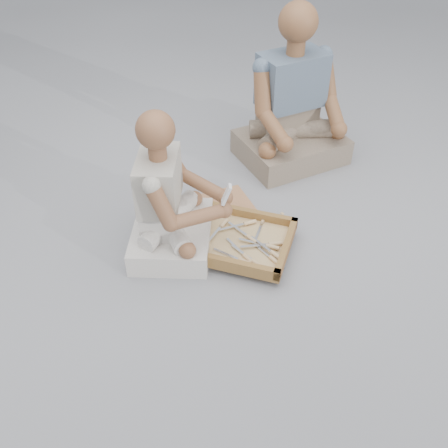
{
  "coord_description": "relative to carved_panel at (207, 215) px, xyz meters",
  "views": [
    {
      "loc": [
        -0.18,
        -1.69,
        1.83
      ],
      "look_at": [
        -0.06,
        0.13,
        0.3
      ],
      "focal_mm": 40.0,
      "sensor_mm": 36.0,
      "label": 1
    }
  ],
  "objects": [
    {
      "name": "wood_chip_3",
      "position": [
        0.44,
        0.0,
        -0.02
      ],
      "size": [
        0.02,
        0.02,
        0.0
      ],
      "primitive_type": "cube",
      "rotation": [
        0.0,
        0.0,
        2.06
      ],
      "color": "tan",
      "rests_on": "ground"
    },
    {
      "name": "wood_chip_5",
      "position": [
        0.12,
        -0.15,
        -0.02
      ],
      "size": [
        0.02,
        0.02,
        0.0
      ],
      "primitive_type": "cube",
      "rotation": [
        0.0,
        0.0,
        1.72
      ],
      "color": "tan",
      "rests_on": "ground"
    },
    {
      "name": "chisel_4",
      "position": [
        0.07,
        -0.17,
        0.06
      ],
      "size": [
        0.13,
        0.2,
        0.02
      ],
      "rotation": [
        0.0,
        0.0,
        1.0
      ],
      "color": "silver",
      "rests_on": "tool_tray"
    },
    {
      "name": "chisel_2",
      "position": [
        0.3,
        -0.14,
        0.05
      ],
      "size": [
        0.1,
        0.21,
        0.02
      ],
      "rotation": [
        0.0,
        0.0,
        1.2
      ],
      "color": "silver",
      "rests_on": "tool_tray"
    },
    {
      "name": "chisel_3",
      "position": [
        0.3,
        -0.35,
        0.06
      ],
      "size": [
        0.21,
        0.11,
        0.02
      ],
      "rotation": [
        0.0,
        0.0,
        -0.42
      ],
      "color": "silver",
      "rests_on": "tool_tray"
    },
    {
      "name": "wood_chip_6",
      "position": [
        -0.07,
        0.1,
        -0.02
      ],
      "size": [
        0.02,
        0.02,
        0.0
      ],
      "primitive_type": "cube",
      "rotation": [
        0.0,
        0.0,
        2.85
      ],
      "color": "tan",
      "rests_on": "ground"
    },
    {
      "name": "chisel_7",
      "position": [
        0.32,
        -0.34,
        0.06
      ],
      "size": [
        0.22,
        0.03,
        0.02
      ],
      "rotation": [
        0.0,
        0.0,
        0.07
      ],
      "color": "silver",
      "rests_on": "tool_tray"
    },
    {
      "name": "ground",
      "position": [
        0.13,
        -0.55,
        -0.02
      ],
      "size": [
        60.0,
        60.0,
        0.0
      ],
      "primitive_type": "plane",
      "color": "gray",
      "rests_on": "ground"
    },
    {
      "name": "chisel_0",
      "position": [
        0.32,
        -0.41,
        0.07
      ],
      "size": [
        0.14,
        0.19,
        0.02
      ],
      "rotation": [
        0.0,
        0.0,
        -0.94
      ],
      "color": "silver",
      "rests_on": "tool_tray"
    },
    {
      "name": "chisel_8",
      "position": [
        0.22,
        -0.46,
        0.05
      ],
      "size": [
        0.15,
        0.19,
        0.02
      ],
      "rotation": [
        0.0,
        0.0,
        -0.92
      ],
      "color": "silver",
      "rests_on": "tool_tray"
    },
    {
      "name": "chisel_1",
      "position": [
        0.18,
        -0.41,
        0.05
      ],
      "size": [
        0.13,
        0.2,
        0.02
      ],
      "rotation": [
        0.0,
        0.0,
        -1.04
      ],
      "color": "silver",
      "rests_on": "tool_tray"
    },
    {
      "name": "wood_chip_1",
      "position": [
        0.22,
        -0.32,
        -0.02
      ],
      "size": [
        0.02,
        0.02,
        0.0
      ],
      "primitive_type": "cube",
      "rotation": [
        0.0,
        0.0,
        0.1
      ],
      "color": "tan",
      "rests_on": "ground"
    },
    {
      "name": "companion",
      "position": [
        0.58,
        0.62,
        0.32
      ],
      "size": [
        0.79,
        0.72,
        1.0
      ],
      "rotation": [
        0.0,
        0.0,
        3.54
      ],
      "color": "gray",
      "rests_on": "ground"
    },
    {
      "name": "wood_chip_9",
      "position": [
        0.04,
        -0.36,
        -0.02
      ],
      "size": [
        0.02,
        0.02,
        0.0
      ],
      "primitive_type": "cube",
      "rotation": [
        0.0,
        0.0,
        2.8
      ],
      "color": "tan",
      "rests_on": "ground"
    },
    {
      "name": "carved_panel",
      "position": [
        0.0,
        0.0,
        0.0
      ],
      "size": [
        0.64,
        0.53,
        0.04
      ],
      "primitive_type": "cube",
      "rotation": [
        0.0,
        0.0,
        0.33
      ],
      "color": "#945D39",
      "rests_on": "ground"
    },
    {
      "name": "mobile_phone",
      "position": [
        0.09,
        -0.3,
        0.37
      ],
      "size": [
        0.05,
        0.05,
        0.11
      ],
      "rotation": [
        -0.35,
        0.0,
        -1.59
      ],
      "color": "silver",
      "rests_on": "craftsman"
    },
    {
      "name": "craftsman",
      "position": [
        -0.2,
        -0.22,
        0.25
      ],
      "size": [
        0.55,
        0.55,
        0.79
      ],
      "rotation": [
        0.0,
        0.0,
        -1.68
      ],
      "color": "silver",
      "rests_on": "ground"
    },
    {
      "name": "wood_chip_7",
      "position": [
        0.22,
        -0.39,
        -0.02
      ],
      "size": [
        0.02,
        0.02,
        0.0
      ],
      "primitive_type": "cube",
      "rotation": [
        0.0,
        0.0,
        0.34
      ],
      "color": "tan",
      "rests_on": "ground"
    },
    {
      "name": "chisel_5",
      "position": [
        0.21,
        -0.27,
        0.06
      ],
      "size": [
        0.15,
        0.19,
        0.02
      ],
      "rotation": [
        0.0,
        0.0,
        -0.93
      ],
      "color": "silver",
      "rests_on": "tool_tray"
    },
    {
      "name": "wood_chip_8",
      "position": [
        0.26,
        -0.5,
        -0.02
      ],
      "size": [
        0.02,
        0.02,
        0.0
      ],
      "primitive_type": "cube",
      "rotation": [
        0.0,
        0.0,
        1.37
      ],
      "color": "tan",
      "rests_on": "ground"
    },
    {
      "name": "tool_tray",
      "position": [
        0.15,
        -0.28,
        0.04
      ],
      "size": [
        0.68,
        0.62,
        0.07
      ],
      "rotation": [
        0.0,
        0.0,
        -0.38
      ],
      "color": "brown",
      "rests_on": "carved_panel"
    },
    {
      "name": "wood_chip_4",
      "position": [
        0.29,
        0.03,
        -0.02
      ],
      "size": [
        0.02,
        0.02,
        0.0
      ],
      "primitive_type": "cube",
      "rotation": [
        0.0,
        0.0,
        0.7
      ],
      "color": "tan",
      "rests_on": "ground"
    },
    {
      "name": "chisel_9",
      "position": [
        0.31,
        -0.44,
        0.05
      ],
      "size": [
        0.14,
        0.19,
        0.02
      ],
      "rotation": [
        0.0,
        0.0,
        -0.99
      ],
      "color": "silver",
      "rests_on": "tool_tray"
    },
    {
      "name": "wood_chip_0",
      "position": [
        0.37,
        -0.3,
        -0.02
      ],
      "size": [
        0.02,
        0.02,
        0.0
      ],
      "primitive_type": "cube",
      "rotation": [
        0.0,
        0.0,
        1.39
      ],
      "color": "tan",
      "rests_on": "ground"
    },
    {
      "name": "wood_chip_2",
      "position": [
        -0.15,
        -0.15,
        -0.02
      ],
      "size": [
        0.02,
        0.02,
        0.0
      ],
      "primitive_type": "cube",
      "rotation": [
        0.0,
        0.0,
        0.84
      ],
      "color": "tan",
      "rests_on": "ground"
    },
    {
      "name": "chisel_6",
      "position": [
        0.15,
        -0.44,
        0.05
      ],
      "size": [
        0.19,
        0.14,
        0.02
      ],
      "rotation": [
        0.0,
        0.0,
        -0.62
      ],
      "color": "silver",
      "rests_on": "tool_tray"
    },
    {
      "name": "chisel_10",
      "position": [
        0.21,
        -0.16,
        0.06
      ],
      "size": [
        0.22,
        0.08,
        0.02
      ],
      "rotation": [
        0.0,
        0.0,
        0.3
      ],
      "color": "silver",
      "rests_on": "tool_tray"
    }
  ]
}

